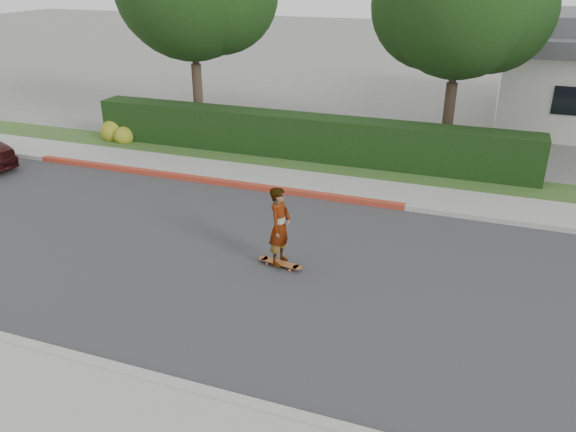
% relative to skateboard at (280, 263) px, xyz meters
% --- Properties ---
extents(ground, '(120.00, 120.00, 0.00)m').
position_rel_skateboard_xyz_m(ground, '(1.05, -0.06, -0.09)').
color(ground, slate).
rests_on(ground, ground).
extents(road, '(60.00, 8.00, 0.01)m').
position_rel_skateboard_xyz_m(road, '(1.05, -0.06, -0.09)').
color(road, '#2D2D30').
rests_on(road, ground).
extents(curb_near, '(60.00, 0.20, 0.15)m').
position_rel_skateboard_xyz_m(curb_near, '(1.05, -4.16, -0.02)').
color(curb_near, '#9E9E99').
rests_on(curb_near, ground).
extents(curb_far, '(60.00, 0.20, 0.15)m').
position_rel_skateboard_xyz_m(curb_far, '(1.05, 4.04, -0.02)').
color(curb_far, '#9E9E99').
rests_on(curb_far, ground).
extents(curb_red_section, '(12.00, 0.21, 0.15)m').
position_rel_skateboard_xyz_m(curb_red_section, '(-3.95, 4.04, -0.01)').
color(curb_red_section, '#9A3321').
rests_on(curb_red_section, ground).
extents(sidewalk_far, '(60.00, 1.60, 0.12)m').
position_rel_skateboard_xyz_m(sidewalk_far, '(1.05, 4.94, -0.03)').
color(sidewalk_far, gray).
rests_on(sidewalk_far, ground).
extents(planting_strip, '(60.00, 1.60, 0.10)m').
position_rel_skateboard_xyz_m(planting_strip, '(1.05, 6.54, -0.04)').
color(planting_strip, '#2D4C1E').
rests_on(planting_strip, ground).
extents(hedge, '(15.00, 1.00, 1.50)m').
position_rel_skateboard_xyz_m(hedge, '(-1.95, 7.14, 0.66)').
color(hedge, black).
rests_on(hedge, ground).
extents(flowering_shrub, '(1.40, 1.00, 0.90)m').
position_rel_skateboard_xyz_m(flowering_shrub, '(-8.96, 6.68, 0.24)').
color(flowering_shrub, '#2D4C19').
rests_on(flowering_shrub, ground).
extents(tree_center, '(5.66, 4.84, 7.44)m').
position_rel_skateboard_xyz_m(tree_center, '(2.53, 9.13, 4.81)').
color(tree_center, '#33261C').
rests_on(tree_center, ground).
extents(skateboard, '(1.08, 0.37, 0.10)m').
position_rel_skateboard_xyz_m(skateboard, '(0.00, 0.00, 0.00)').
color(skateboard, '#CE6838').
rests_on(skateboard, ground).
extents(skateboarder, '(0.47, 0.67, 1.74)m').
position_rel_skateboard_xyz_m(skateboarder, '(0.00, 0.00, 0.88)').
color(skateboarder, white).
rests_on(skateboarder, skateboard).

